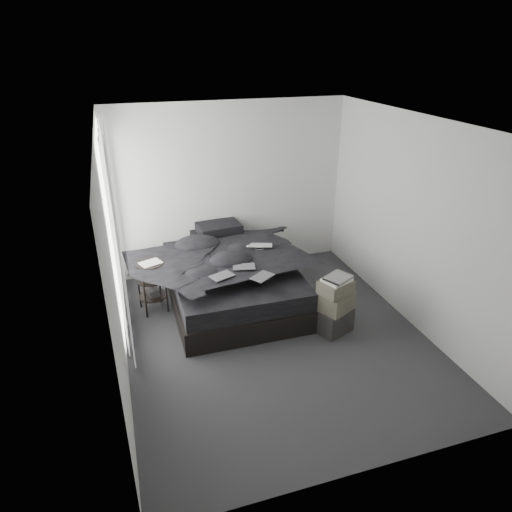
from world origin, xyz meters
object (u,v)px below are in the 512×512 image
object	(u,v)px
side_stand	(152,287)
laptop	(259,242)
box_lower	(333,320)
bed	(232,290)

from	to	relation	value
side_stand	laptop	bearing A→B (deg)	-0.70
laptop	box_lower	xyz separation A→B (m)	(0.61, -1.17, -0.67)
laptop	side_stand	bearing A→B (deg)	-162.28
bed	box_lower	world-z (taller)	box_lower
side_stand	bed	bearing A→B (deg)	-3.66
bed	box_lower	distance (m)	1.52
box_lower	laptop	bearing A→B (deg)	117.48
bed	side_stand	xyz separation A→B (m)	(-1.09, 0.07, 0.20)
laptop	side_stand	world-z (taller)	laptop
bed	side_stand	size ratio (longest dim) A/B	3.18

